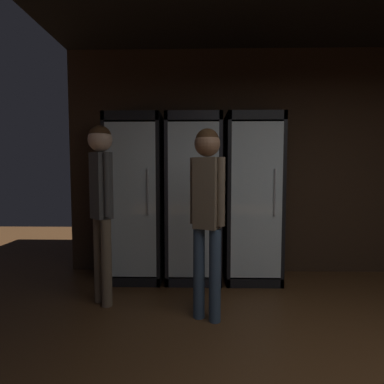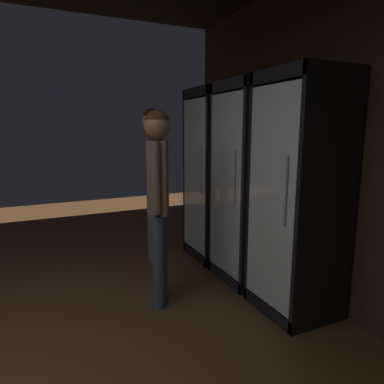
{
  "view_description": "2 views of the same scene",
  "coord_description": "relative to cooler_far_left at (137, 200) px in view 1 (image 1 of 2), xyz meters",
  "views": [
    {
      "loc": [
        -1.35,
        -0.85,
        1.29
      ],
      "look_at": [
        -1.43,
        2.7,
        1.04
      ],
      "focal_mm": 28.29,
      "sensor_mm": 36.0,
      "label": 1
    },
    {
      "loc": [
        1.33,
        0.81,
        1.5
      ],
      "look_at": [
        -1.88,
        2.29,
        0.84
      ],
      "focal_mm": 31.79,
      "sensor_mm": 36.0,
      "label": 2
    }
  ],
  "objects": [
    {
      "name": "shopper_far",
      "position": [
        -0.19,
        -0.74,
        0.17
      ],
      "size": [
        0.24,
        0.24,
        1.72
      ],
      "color": "#72604C",
      "rests_on": "ground"
    },
    {
      "name": "cooler_center",
      "position": [
        1.37,
        0.0,
        0.01
      ],
      "size": [
        0.63,
        0.59,
        1.94
      ],
      "color": "black",
      "rests_on": "ground"
    },
    {
      "name": "shopper_near",
      "position": [
        0.81,
        -1.03,
        0.1
      ],
      "size": [
        0.29,
        0.23,
        1.65
      ],
      "color": "#384C66",
      "rests_on": "ground"
    },
    {
      "name": "wall_back",
      "position": [
        2.09,
        0.29,
        0.46
      ],
      "size": [
        6.0,
        0.06,
        2.8
      ],
      "primitive_type": "cube",
      "color": "#382619",
      "rests_on": "ground"
    },
    {
      "name": "cooler_far_left",
      "position": [
        0.0,
        0.0,
        0.0
      ],
      "size": [
        0.63,
        0.59,
        1.94
      ],
      "color": "black",
      "rests_on": "ground"
    },
    {
      "name": "cooler_left",
      "position": [
        0.68,
        -0.0,
        0.0
      ],
      "size": [
        0.63,
        0.59,
        1.94
      ],
      "color": "black",
      "rests_on": "ground"
    }
  ]
}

